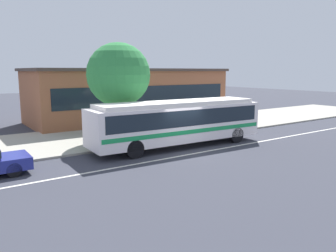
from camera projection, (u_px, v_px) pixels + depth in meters
ground_plane at (183, 151)px, 19.03m from camera, size 120.00×120.00×0.00m
sidewalk_slab at (129, 133)px, 24.31m from camera, size 60.00×8.00×0.12m
lane_stripe_center at (192, 154)px, 18.38m from camera, size 56.00×0.16×0.01m
transit_bus at (178, 120)px, 20.02m from camera, size 11.10×3.01×2.77m
pedestrian_waiting_near_sign at (174, 120)px, 23.12m from camera, size 0.47×0.47×1.76m
pedestrian_walking_along_curb at (104, 130)px, 19.47m from camera, size 0.38×0.38×1.71m
pedestrian_standing_by_tree at (184, 121)px, 23.69m from camera, size 0.44×0.44×1.60m
bus_stop_sign at (210, 111)px, 24.08m from camera, size 0.08×0.44×2.45m
street_tree_near_stop at (118, 75)px, 21.06m from camera, size 4.05×4.05×6.22m
station_building at (130, 94)px, 31.07m from camera, size 18.30×7.44×4.77m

